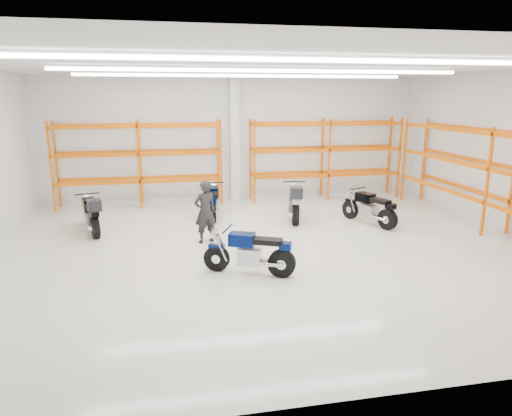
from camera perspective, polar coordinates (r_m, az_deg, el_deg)
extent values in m
plane|color=beige|center=(11.68, 1.66, -5.16)|extent=(14.00, 14.00, 0.00)
cube|color=silver|center=(17.01, -2.80, 8.61)|extent=(14.00, 0.02, 4.50)
cube|color=silver|center=(5.58, 15.56, -2.86)|extent=(14.00, 0.02, 4.50)
cube|color=white|center=(11.06, 1.83, 17.46)|extent=(14.00, 12.00, 0.02)
cube|color=white|center=(8.16, 6.78, 17.94)|extent=(10.00, 0.22, 0.10)
cube|color=white|center=(11.54, 1.25, 16.81)|extent=(10.00, 0.22, 0.10)
cube|color=white|center=(14.49, -1.39, 16.22)|extent=(10.00, 0.22, 0.10)
cylinder|color=black|center=(10.22, -4.93, -6.30)|extent=(0.58, 0.35, 0.59)
cylinder|color=black|center=(9.88, 3.23, -6.94)|extent=(0.62, 0.41, 0.61)
cylinder|color=silver|center=(10.22, -4.93, -6.30)|extent=(0.23, 0.21, 0.20)
cylinder|color=silver|center=(9.88, 3.23, -6.94)|extent=(0.28, 0.27, 0.21)
cube|color=#03103F|center=(10.12, -4.97, -4.74)|extent=(0.38, 0.28, 0.06)
cube|color=#B7B7BC|center=(9.98, -0.76, -6.04)|extent=(0.61, 0.53, 0.37)
cube|color=#A5A5AA|center=(9.93, 1.33, -6.74)|extent=(0.67, 0.39, 0.08)
cube|color=#03103F|center=(9.90, -1.76, -3.94)|extent=(0.64, 0.53, 0.27)
cube|color=black|center=(9.78, 1.35, -4.16)|extent=(0.71, 0.53, 0.12)
cube|color=#03103F|center=(9.73, 3.72, -4.76)|extent=(0.32, 0.30, 0.16)
cylinder|color=black|center=(9.92, -3.62, -2.61)|extent=(0.32, 0.64, 0.04)
sphere|color=silver|center=(10.05, -5.21, -3.35)|extent=(0.19, 0.19, 0.19)
cylinder|color=silver|center=(9.78, 1.37, -7.07)|extent=(0.70, 0.38, 0.09)
cylinder|color=black|center=(14.66, -20.27, -0.86)|extent=(0.28, 0.60, 0.59)
cylinder|color=black|center=(13.23, -19.45, -2.29)|extent=(0.34, 0.64, 0.61)
cylinder|color=silver|center=(14.66, -20.27, -0.86)|extent=(0.19, 0.23, 0.20)
cylinder|color=silver|center=(13.23, -19.45, -2.29)|extent=(0.25, 0.26, 0.22)
cube|color=black|center=(14.59, -20.37, 0.27)|extent=(0.24, 0.38, 0.06)
cube|color=#B7B7BC|center=(13.88, -19.90, -1.11)|extent=(0.48, 0.59, 0.38)
cube|color=#A5A5AA|center=(13.55, -19.66, -1.89)|extent=(0.31, 0.70, 0.08)
cube|color=black|center=(13.97, -20.13, 0.55)|extent=(0.48, 0.63, 0.28)
cube|color=black|center=(13.43, -19.82, 0.07)|extent=(0.47, 0.71, 0.12)
cube|color=black|center=(13.05, -19.54, -0.66)|extent=(0.28, 0.31, 0.16)
cylinder|color=black|center=(14.25, -20.38, 1.68)|extent=(0.68, 0.23, 0.04)
sphere|color=silver|center=(14.57, -20.48, 1.28)|extent=(0.19, 0.19, 0.19)
cylinder|color=silver|center=(13.49, -20.30, -2.00)|extent=(0.29, 0.74, 0.09)
cube|color=black|center=(12.87, -19.56, 0.33)|extent=(0.43, 0.45, 0.30)
cylinder|color=black|center=(15.50, -5.33, 0.74)|extent=(0.18, 0.61, 0.60)
cylinder|color=black|center=(14.05, -5.36, -0.60)|extent=(0.25, 0.63, 0.62)
cylinder|color=silver|center=(15.50, -5.33, 0.74)|extent=(0.16, 0.21, 0.20)
cylinder|color=silver|center=(14.05, -5.36, -0.60)|extent=(0.22, 0.24, 0.22)
cube|color=#031139|center=(15.44, -5.35, 1.82)|extent=(0.19, 0.37, 0.06)
cube|color=#B7B7BC|center=(14.72, -5.35, 0.51)|extent=(0.41, 0.55, 0.38)
cube|color=#A5A5AA|center=(14.37, -5.35, -0.23)|extent=(0.19, 0.71, 0.08)
cube|color=#031139|center=(14.81, -5.38, 2.09)|extent=(0.40, 0.59, 0.28)
cube|color=black|center=(14.26, -5.40, 1.64)|extent=(0.37, 0.69, 0.12)
cube|color=#031139|center=(13.87, -5.40, 0.95)|extent=(0.25, 0.28, 0.16)
cylinder|color=black|center=(15.10, -5.39, 3.17)|extent=(0.70, 0.11, 0.04)
sphere|color=silver|center=(15.43, -5.37, 2.79)|extent=(0.19, 0.19, 0.19)
cylinder|color=silver|center=(14.34, -5.99, -0.28)|extent=(0.17, 0.75, 0.09)
cylinder|color=black|center=(15.32, 4.67, 0.67)|extent=(0.27, 0.65, 0.64)
cylinder|color=black|center=(13.77, 4.97, -0.80)|extent=(0.34, 0.69, 0.66)
cylinder|color=silver|center=(15.32, 4.67, 0.67)|extent=(0.19, 0.24, 0.21)
cylinder|color=silver|center=(13.77, 4.97, -0.80)|extent=(0.26, 0.28, 0.23)
cube|color=#A2A1A7|center=(15.25, 4.69, 1.84)|extent=(0.24, 0.41, 0.06)
cube|color=#B7B7BC|center=(14.48, 4.83, 0.41)|extent=(0.50, 0.63, 0.40)
cube|color=#A5A5AA|center=(14.12, 4.90, -0.39)|extent=(0.29, 0.75, 0.09)
cube|color=#A2A1A7|center=(14.58, 4.82, 2.13)|extent=(0.49, 0.66, 0.30)
cube|color=black|center=(14.00, 4.94, 1.64)|extent=(0.47, 0.76, 0.13)
cube|color=#A2A1A7|center=(13.58, 5.03, 0.89)|extent=(0.29, 0.32, 0.17)
cylinder|color=black|center=(14.89, 4.78, 3.30)|extent=(0.73, 0.21, 0.04)
sphere|color=silver|center=(15.24, 4.71, 2.89)|extent=(0.20, 0.20, 0.20)
cylinder|color=silver|center=(14.07, 4.21, -0.43)|extent=(0.27, 0.80, 0.10)
cube|color=black|center=(13.40, 5.08, 1.92)|extent=(0.44, 0.48, 0.32)
cylinder|color=black|center=(14.76, 11.69, -0.17)|extent=(0.34, 0.60, 0.60)
cylinder|color=black|center=(13.80, 16.13, -1.37)|extent=(0.41, 0.64, 0.62)
cylinder|color=silver|center=(14.76, 11.69, -0.17)|extent=(0.21, 0.24, 0.20)
cylinder|color=silver|center=(13.80, 16.13, -1.37)|extent=(0.27, 0.28, 0.22)
cube|color=black|center=(14.69, 11.75, 0.96)|extent=(0.28, 0.39, 0.06)
cube|color=#B7B7BC|center=(14.22, 13.95, -0.33)|extent=(0.53, 0.62, 0.38)
cube|color=#A5A5AA|center=(14.01, 15.07, -1.03)|extent=(0.38, 0.69, 0.08)
cube|color=black|center=(14.26, 13.50, 1.29)|extent=(0.53, 0.64, 0.28)
cube|color=black|center=(13.90, 15.19, 0.87)|extent=(0.53, 0.72, 0.12)
cube|color=black|center=(13.66, 16.49, 0.21)|extent=(0.30, 0.32, 0.16)
cylinder|color=black|center=(14.43, 12.56, 2.38)|extent=(0.65, 0.31, 0.04)
sphere|color=silver|center=(14.67, 11.69, 1.97)|extent=(0.19, 0.19, 0.19)
cylinder|color=silver|center=(13.87, 14.76, -1.16)|extent=(0.38, 0.72, 0.09)
imported|color=black|center=(12.07, -6.39, -0.46)|extent=(0.71, 0.59, 1.68)
cube|color=white|center=(16.84, -2.71, 8.56)|extent=(0.32, 0.32, 4.50)
cube|color=#DF5E00|center=(17.21, -23.66, 5.01)|extent=(0.07, 0.07, 3.00)
cube|color=#DF5E00|center=(16.44, -24.23, 4.59)|extent=(0.07, 0.07, 3.00)
cube|color=#DF5E00|center=(16.83, -14.29, 5.57)|extent=(0.07, 0.07, 3.00)
cube|color=#DF5E00|center=(16.04, -14.43, 5.17)|extent=(0.07, 0.07, 3.00)
cube|color=#DF5E00|center=(16.91, -4.73, 5.99)|extent=(0.07, 0.07, 3.00)
cube|color=#DF5E00|center=(16.12, -4.40, 5.61)|extent=(0.07, 0.07, 3.00)
cube|color=#DF5E00|center=(16.91, -14.17, 3.69)|extent=(5.60, 0.07, 0.12)
cube|color=#DF5E00|center=(16.13, -14.31, 3.20)|extent=(5.60, 0.07, 0.12)
cube|color=#DF5E00|center=(16.78, -14.36, 6.84)|extent=(5.60, 0.07, 0.12)
cube|color=#DF5E00|center=(15.99, -14.51, 6.50)|extent=(5.60, 0.07, 0.12)
cube|color=#DF5E00|center=(16.70, -14.56, 10.03)|extent=(5.60, 0.07, 0.12)
cube|color=#DF5E00|center=(15.90, -14.71, 9.85)|extent=(5.60, 0.07, 0.12)
cube|color=#DF5E00|center=(17.08, -0.70, 6.11)|extent=(0.07, 0.07, 3.00)
cube|color=#DF5E00|center=(16.30, -0.19, 5.74)|extent=(0.07, 0.07, 3.00)
cube|color=#DF5E00|center=(17.80, 8.25, 6.29)|extent=(0.07, 0.07, 3.00)
cube|color=#DF5E00|center=(17.05, 9.14, 5.93)|extent=(0.07, 0.07, 3.00)
cube|color=#DF5E00|center=(18.90, 16.34, 6.31)|extent=(0.07, 0.07, 3.00)
cube|color=#DF5E00|center=(18.20, 17.49, 5.96)|extent=(0.07, 0.07, 3.00)
cube|color=#DF5E00|center=(17.88, 8.19, 4.50)|extent=(5.60, 0.07, 0.12)
cube|color=#DF5E00|center=(17.13, 9.07, 4.06)|extent=(5.60, 0.07, 0.12)
cube|color=#DF5E00|center=(17.75, 8.29, 7.49)|extent=(5.60, 0.07, 0.12)
cube|color=#DF5E00|center=(17.00, 9.19, 7.18)|extent=(5.60, 0.07, 0.12)
cube|color=#DF5E00|center=(17.67, 8.40, 10.51)|extent=(5.60, 0.07, 0.12)
cube|color=#DF5E00|center=(16.92, 9.31, 10.33)|extent=(5.60, 0.07, 0.12)
cube|color=#DF5E00|center=(13.93, 26.93, 2.83)|extent=(0.07, 0.07, 3.00)
cube|color=#DF5E00|center=(18.04, 20.27, 5.68)|extent=(0.07, 0.07, 3.00)
cube|color=#DF5E00|center=(17.64, 18.03, 5.69)|extent=(0.07, 0.07, 3.00)
cube|color=#DF5E00|center=(14.54, 29.18, 0.71)|extent=(0.07, 9.00, 0.12)
cube|color=#DF5E00|center=(14.04, 26.68, 0.58)|extent=(0.07, 9.00, 0.12)
cube|color=#DF5E00|center=(13.88, 27.10, 4.35)|extent=(0.07, 9.00, 0.12)
cube|color=#DF5E00|center=(13.78, 27.53, 8.19)|extent=(0.07, 9.00, 0.12)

